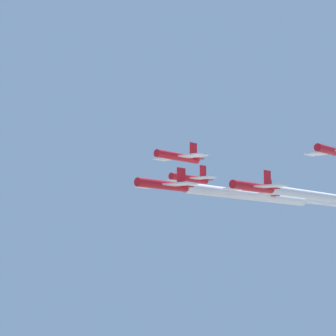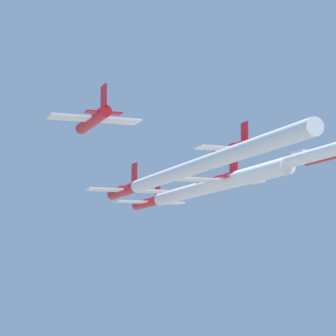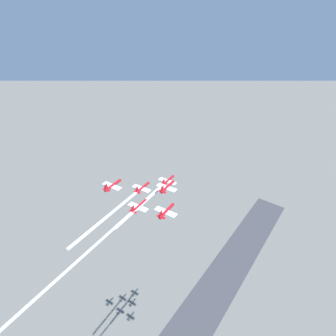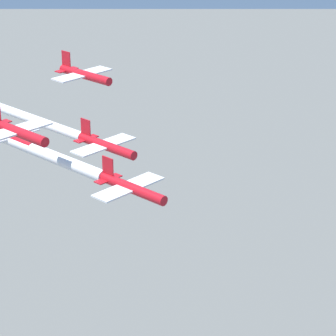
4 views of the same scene
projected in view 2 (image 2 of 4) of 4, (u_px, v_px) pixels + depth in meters
The scene contains 8 objects.
jet_0 at pixel (149, 202), 93.56m from camera, with size 8.35×8.19×2.95m.
jet_1 at pixel (125, 190), 81.89m from camera, with size 8.35×8.19×2.95m.
jet_2 at pixel (232, 149), 86.68m from camera, with size 8.35×8.19×2.95m.
jet_3 at pixel (94, 119), 70.88m from camera, with size 8.35×8.19×2.95m.
jet_4 at pixel (219, 180), 74.34m from camera, with size 8.35×8.19×2.95m.
jet_5 at pixel (331, 154), 78.89m from camera, with size 8.35×8.19×2.95m.
smoke_trail_0 at pixel (212, 186), 75.83m from camera, with size 26.09×17.19×1.39m.
smoke_trail_1 at pixel (203, 164), 62.24m from camera, with size 29.48×19.23×1.21m.
Camera 2 is at (-60.82, 82.02, 158.86)m, focal length 85.00 mm.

